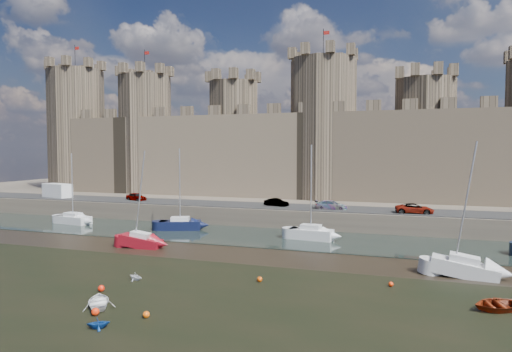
# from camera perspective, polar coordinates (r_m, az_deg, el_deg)

# --- Properties ---
(ground) EXTENTS (160.00, 160.00, 0.00)m
(ground) POSITION_cam_1_polar(r_m,az_deg,el_deg) (33.80, -10.84, -14.95)
(ground) COLOR black
(ground) RESTS_ON ground
(seaweed_patch) EXTENTS (70.00, 34.00, 0.01)m
(seaweed_patch) POSITION_cam_1_polar(r_m,az_deg,el_deg) (29.05, -16.99, -18.14)
(seaweed_patch) COLOR black
(seaweed_patch) RESTS_ON ground
(water_channel) EXTENTS (160.00, 12.00, 0.08)m
(water_channel) POSITION_cam_1_polar(r_m,az_deg,el_deg) (55.28, 1.61, -7.66)
(water_channel) COLOR black
(water_channel) RESTS_ON ground
(quay) EXTENTS (160.00, 60.00, 2.50)m
(quay) POSITION_cam_1_polar(r_m,az_deg,el_deg) (89.80, 8.38, -2.68)
(quay) COLOR #4C443A
(quay) RESTS_ON ground
(road) EXTENTS (160.00, 7.00, 0.10)m
(road) POSITION_cam_1_polar(r_m,az_deg,el_deg) (64.40, 4.24, -3.85)
(road) COLOR black
(road) RESTS_ON quay
(castle) EXTENTS (108.50, 11.00, 29.00)m
(castle) POSITION_cam_1_polar(r_m,az_deg,el_deg) (77.68, 6.39, 4.10)
(castle) COLOR #42382B
(castle) RESTS_ON quay
(car_0) EXTENTS (4.04, 2.64, 1.28)m
(car_0) POSITION_cam_1_polar(r_m,az_deg,el_deg) (74.47, -14.74, -2.52)
(car_0) COLOR gray
(car_0) RESTS_ON quay
(car_1) EXTENTS (3.70, 2.02, 1.16)m
(car_1) POSITION_cam_1_polar(r_m,az_deg,el_deg) (64.78, 2.56, -3.33)
(car_1) COLOR gray
(car_1) RESTS_ON quay
(car_2) EXTENTS (4.31, 1.86, 1.24)m
(car_2) POSITION_cam_1_polar(r_m,az_deg,el_deg) (62.30, 9.38, -3.60)
(car_2) COLOR gray
(car_2) RESTS_ON quay
(car_3) EXTENTS (4.86, 2.61, 1.30)m
(car_3) POSITION_cam_1_polar(r_m,az_deg,el_deg) (60.79, 19.21, -3.88)
(car_3) COLOR gray
(car_3) RESTS_ON quay
(van) EXTENTS (5.80, 3.45, 2.37)m
(van) POSITION_cam_1_polar(r_m,az_deg,el_deg) (83.32, -23.58, -1.70)
(van) COLOR white
(van) RESTS_ON quay
(sailboat_0) EXTENTS (5.58, 2.79, 10.00)m
(sailboat_0) POSITION_cam_1_polar(r_m,az_deg,el_deg) (69.90, -21.91, -4.97)
(sailboat_0) COLOR silver
(sailboat_0) RESTS_ON ground
(sailboat_1) EXTENTS (5.70, 3.86, 10.65)m
(sailboat_1) POSITION_cam_1_polar(r_m,az_deg,el_deg) (60.91, -9.46, -5.93)
(sailboat_1) COLOR black
(sailboat_1) RESTS_ON ground
(sailboat_2) EXTENTS (5.29, 2.49, 11.05)m
(sailboat_2) POSITION_cam_1_polar(r_m,az_deg,el_deg) (54.06, 6.86, -7.05)
(sailboat_2) COLOR silver
(sailboat_2) RESTS_ON ground
(sailboat_4) EXTENTS (4.59, 2.02, 10.50)m
(sailboat_4) POSITION_cam_1_polar(r_m,az_deg,el_deg) (51.24, -14.21, -7.81)
(sailboat_4) COLOR maroon
(sailboat_4) RESTS_ON ground
(sailboat_5) EXTENTS (5.41, 2.53, 11.31)m
(sailboat_5) POSITION_cam_1_polar(r_m,az_deg,el_deg) (42.35, 24.59, -10.32)
(sailboat_5) COLOR silver
(sailboat_5) RESTS_ON ground
(dinghy_1) EXTENTS (1.73, 1.68, 0.70)m
(dinghy_1) POSITION_cam_1_polar(r_m,az_deg,el_deg) (29.72, -19.11, -16.96)
(dinghy_1) COLOR #16499C
(dinghy_1) RESTS_ON ground
(dinghy_2) EXTENTS (3.39, 3.55, 0.60)m
(dinghy_2) POSITION_cam_1_polar(r_m,az_deg,el_deg) (33.55, -19.04, -14.68)
(dinghy_2) COLOR white
(dinghy_2) RESTS_ON ground
(dinghy_3) EXTENTS (1.34, 1.20, 0.64)m
(dinghy_3) POSITION_cam_1_polar(r_m,az_deg,el_deg) (38.90, -14.82, -12.06)
(dinghy_3) COLOR silver
(dinghy_3) RESTS_ON ground
(dinghy_4) EXTENTS (4.03, 3.63, 0.69)m
(dinghy_4) POSITION_cam_1_polar(r_m,az_deg,el_deg) (34.83, 27.92, -14.13)
(dinghy_4) COLOR maroon
(dinghy_4) RESTS_ON ground
(buoy_0) EXTENTS (0.49, 0.49, 0.49)m
(buoy_0) POSITION_cam_1_polar(r_m,az_deg,el_deg) (36.78, -18.78, -13.15)
(buoy_0) COLOR #FF230B
(buoy_0) RESTS_ON ground
(buoy_1) EXTENTS (0.44, 0.44, 0.44)m
(buoy_1) POSITION_cam_1_polar(r_m,az_deg,el_deg) (37.30, 0.46, -12.79)
(buoy_1) COLOR #E14D0A
(buoy_1) RESTS_ON ground
(buoy_2) EXTENTS (0.50, 0.50, 0.50)m
(buoy_2) POSITION_cam_1_polar(r_m,az_deg,el_deg) (31.93, -19.45, -15.71)
(buoy_2) COLOR #FF2D0B
(buoy_2) RESTS_ON ground
(buoy_3) EXTENTS (0.39, 0.39, 0.39)m
(buoy_3) POSITION_cam_1_polar(r_m,az_deg,el_deg) (37.58, 16.51, -12.84)
(buoy_3) COLOR #FF360B
(buoy_3) RESTS_ON ground
(buoy_4) EXTENTS (0.43, 0.43, 0.43)m
(buoy_4) POSITION_cam_1_polar(r_m,az_deg,el_deg) (30.67, -13.55, -16.49)
(buoy_4) COLOR #FF5D0B
(buoy_4) RESTS_ON ground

